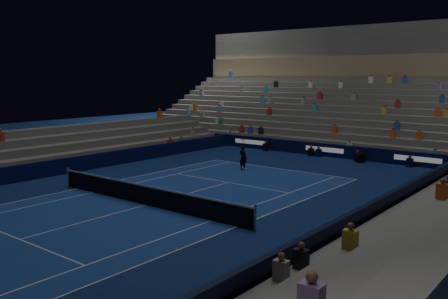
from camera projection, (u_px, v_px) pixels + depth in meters
ground at (146, 205)px, 23.36m from camera, size 90.00×90.00×0.00m
court_surface at (146, 205)px, 23.36m from camera, size 10.97×23.77×0.01m
sponsor_barrier_far at (325, 150)px, 37.56m from camera, size 44.00×0.25×1.00m
sponsor_barrier_east at (331, 236)px, 17.29m from camera, size 0.25×37.00×1.00m
sponsor_barrier_west at (36, 171)px, 29.28m from camera, size 0.25×37.00×1.00m
grandstand_main at (374, 107)px, 44.39m from camera, size 44.00×15.20×11.20m
grandstand_east at (434, 246)px, 15.08m from camera, size 5.00×37.00×2.50m
grandstand_west at (7, 158)px, 31.37m from camera, size 5.00×37.00×2.50m
tennis_net at (146, 195)px, 23.29m from camera, size 12.90×0.10×1.10m
tennis_player at (243, 158)px, 32.07m from camera, size 0.62×0.43×1.64m
broadcast_camera at (360, 158)px, 34.96m from camera, size 0.69×1.04×0.65m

